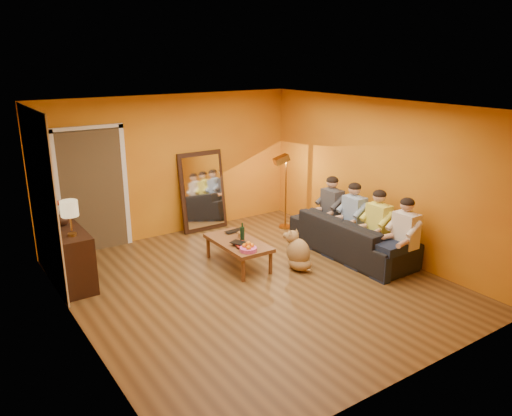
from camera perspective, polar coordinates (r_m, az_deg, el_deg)
room_shell at (r=7.33m, az=-1.70°, el=1.54°), size 5.00×5.50×2.60m
white_accent at (r=7.71m, az=-23.28°, el=0.91°), size 0.02×1.90×2.58m
doorway_recess at (r=9.00m, az=-18.39°, el=1.98°), size 1.06×0.30×2.10m
door_jamb_left at (r=8.76m, az=-21.72°, el=1.22°), size 0.08×0.06×2.20m
door_jamb_right at (r=9.05m, az=-14.72°, el=2.38°), size 0.08×0.06×2.20m
door_header at (r=8.69m, az=-18.82°, el=8.63°), size 1.22×0.06×0.08m
mirror_frame at (r=9.63m, az=-6.14°, el=1.93°), size 0.92×0.27×1.51m
mirror_glass at (r=9.59m, az=-6.03°, el=1.88°), size 0.78×0.21×1.35m
sideboard at (r=7.84m, az=-20.49°, el=-5.28°), size 0.44×1.18×0.85m
table_lamp at (r=7.34m, az=-20.46°, el=-1.13°), size 0.24×0.24×0.51m
sofa at (r=8.60m, az=10.86°, el=-3.16°), size 2.28×0.89×0.66m
coffee_table at (r=8.06m, az=-2.05°, el=-5.19°), size 0.63×1.23×0.42m
floor_lamp at (r=9.65m, az=3.42°, el=1.78°), size 0.35×0.31×1.44m
dog at (r=7.92m, az=4.87°, el=-4.78°), size 0.53×0.64×0.64m
person_far_left at (r=7.97m, az=16.68°, el=-3.10°), size 0.70×0.44×1.22m
person_mid_left at (r=8.31m, az=13.78°, el=-2.05°), size 0.70×0.44×1.22m
person_mid_right at (r=8.66m, az=11.11°, el=-1.08°), size 0.70×0.44×1.22m
person_far_right at (r=9.03m, az=8.66°, el=-0.18°), size 0.70×0.44×1.22m
fruit_bowl at (r=7.55m, az=-0.89°, el=-4.40°), size 0.26×0.26×0.16m
wine_bottle at (r=7.91m, az=-1.58°, el=-2.78°), size 0.07×0.07×0.31m
tumbler at (r=8.12m, az=-1.80°, el=-3.08°), size 0.12×0.12×0.09m
laptop at (r=8.34m, az=-2.30°, el=-2.75°), size 0.35×0.24×0.03m
book_lower at (r=7.73m, az=-2.41°, el=-4.43°), size 0.20×0.25×0.02m
book_mid at (r=7.73m, az=-2.38°, el=-4.25°), size 0.22×0.28×0.02m
book_upper at (r=7.71m, az=-2.37°, el=-4.17°), size 0.25×0.28×0.02m
vase at (r=7.90m, az=-21.34°, el=-1.11°), size 0.20×0.20×0.21m
flowers at (r=7.84m, az=-21.50°, el=0.34°), size 0.17×0.17×0.39m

